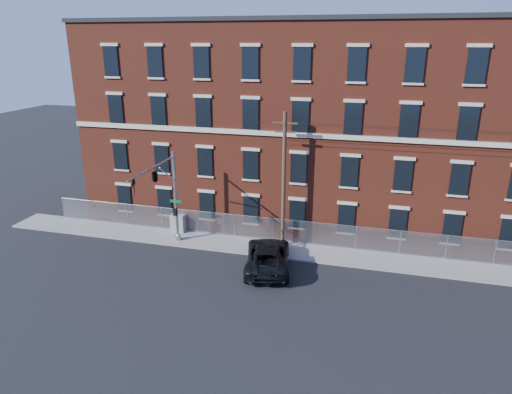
{
  "coord_description": "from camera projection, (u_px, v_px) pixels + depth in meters",
  "views": [
    {
      "loc": [
        8.11,
        -25.18,
        14.68
      ],
      "look_at": [
        0.36,
        4.0,
        4.33
      ],
      "focal_mm": 32.04,
      "sensor_mm": 36.0,
      "label": 1
    }
  ],
  "objects": [
    {
      "name": "utility_pole_near",
      "position": [
        284.0,
        179.0,
        32.65
      ],
      "size": [
        1.8,
        0.28,
        10.0
      ],
      "color": "#4E3627",
      "rests_on": "ground"
    },
    {
      "name": "traffic_signal_mast",
      "position": [
        160.0,
        183.0,
        31.45
      ],
      "size": [
        0.9,
        6.75,
        7.0
      ],
      "color": "#9EA0A5",
      "rests_on": "ground"
    },
    {
      "name": "mill_building",
      "position": [
        426.0,
        126.0,
        36.93
      ],
      "size": [
        55.3,
        14.32,
        16.3
      ],
      "color": "maroon",
      "rests_on": "ground"
    },
    {
      "name": "pickup_truck",
      "position": [
        268.0,
        256.0,
        30.94
      ],
      "size": [
        4.06,
        6.68,
        1.73
      ],
      "primitive_type": "imported",
      "rotation": [
        0.0,
        0.0,
        3.34
      ],
      "color": "black",
      "rests_on": "ground"
    },
    {
      "name": "utility_cabinet",
      "position": [
        178.0,
        223.0,
        36.58
      ],
      "size": [
        1.17,
        0.63,
        1.43
      ],
      "primitive_type": "cube",
      "rotation": [
        0.0,
        0.0,
        -0.05
      ],
      "color": "gray",
      "rests_on": "sidewalk"
    },
    {
      "name": "sidewalk",
      "position": [
        423.0,
        265.0,
        31.39
      ],
      "size": [
        65.0,
        3.0,
        0.12
      ],
      "primitive_type": "cube",
      "color": "gray",
      "rests_on": "ground"
    },
    {
      "name": "chain_link_fence",
      "position": [
        423.0,
        244.0,
        32.26
      ],
      "size": [
        59.06,
        0.06,
        1.85
      ],
      "color": "#A5A8AD",
      "rests_on": "ground"
    },
    {
      "name": "ground",
      "position": [
        235.0,
        279.0,
        29.75
      ],
      "size": [
        140.0,
        140.0,
        0.0
      ],
      "primitive_type": "plane",
      "color": "black",
      "rests_on": "ground"
    }
  ]
}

